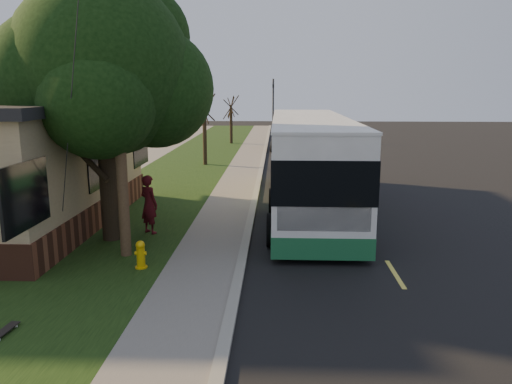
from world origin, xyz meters
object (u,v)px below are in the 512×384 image
leafy_tree (105,72)px  bare_tree_far (231,120)px  fire_hydrant (141,255)px  bare_tree_near (205,131)px  transit_bus (309,161)px  traffic_signal (273,105)px  utility_pole (117,90)px  skateboarder (149,204)px  distant_car (285,139)px  skateboard_main (4,331)px

leafy_tree → bare_tree_far: bearing=87.5°
fire_hydrant → bare_tree_near: (-0.90, 18.00, 1.72)m
leafy_tree → transit_bus: size_ratio=0.59×
leafy_tree → bare_tree_near: (0.67, 15.35, -3.02)m
traffic_signal → transit_bus: (1.68, -26.94, -1.25)m
utility_pole → skateboarder: size_ratio=4.75×
bare_tree_near → distant_car: 9.77m
bare_tree_far → distant_car: (4.50, -3.71, -1.18)m
leafy_tree → bare_tree_near: size_ratio=1.81×
utility_pole → bare_tree_far: (0.31, 29.01, -2.63)m
traffic_signal → fire_hydrant: bearing=-95.2°
utility_pole → bare_tree_near: (-0.19, 17.01, -2.48)m
utility_pole → transit_bus: bearing=47.9°
transit_bus → distant_car: transit_bus is taller
transit_bus → skateboard_main: (-6.45, -10.72, -1.79)m
leafy_tree → transit_bus: (6.35, 4.41, -3.25)m
bare_tree_far → skateboarder: 26.83m
skateboard_main → distant_car: (5.77, 29.95, 0.70)m
bare_tree_near → transit_bus: 12.33m
traffic_signal → distant_car: traffic_signal is taller
utility_pole → transit_bus: 8.62m
bare_tree_far → traffic_signal: traffic_signal is taller
traffic_signal → transit_bus: traffic_signal is taller
skateboard_main → bare_tree_far: bearing=87.8°
distant_car → transit_bus: bearing=-82.2°
fire_hydrant → traffic_signal: bearing=84.8°
bare_tree_far → transit_bus: bare_tree_far is taller
traffic_signal → skateboarder: 31.10m
fire_hydrant → traffic_signal: (3.10, 34.00, 2.73)m
utility_pole → bare_tree_near: 17.19m
fire_hydrant → utility_pole: 4.37m
utility_pole → leafy_tree: utility_pole is taller
leafy_tree → traffic_signal: leafy_tree is taller
bare_tree_far → bare_tree_near: bearing=-92.4°
skateboarder → traffic_signal: bearing=-61.1°
utility_pole → skateboarder: bearing=86.6°
traffic_signal → transit_bus: size_ratio=0.41×
transit_bus → skateboarder: (-5.35, -3.87, -0.89)m
distant_car → skateboard_main: bearing=-95.1°
transit_bus → skateboard_main: size_ratio=16.82×
utility_pole → transit_bus: size_ratio=0.68×
bare_tree_far → skateboard_main: bearing=-92.2°
transit_bus → skateboarder: bearing=-144.2°
fire_hydrant → distant_car: 26.61m
fire_hydrant → skateboarder: 3.30m
fire_hydrant → utility_pole: (-0.71, 0.99, 4.20)m
leafy_tree → distant_car: leafy_tree is taller
utility_pole → skateboarder: (0.13, 2.20, -3.61)m
bare_tree_far → skateboard_main: size_ratio=5.10×
utility_pole → skateboard_main: size_ratio=11.47×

